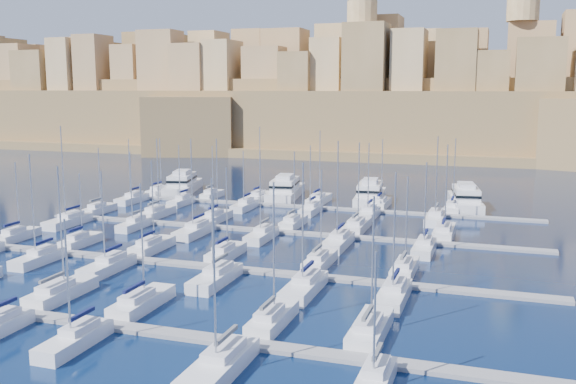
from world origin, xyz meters
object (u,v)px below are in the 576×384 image
(motor_yacht_a, at_px, (183,184))
(motor_yacht_d, at_px, (465,199))
(motor_yacht_b, at_px, (285,189))
(sailboat_4, at_px, (272,319))
(motor_yacht_c, at_px, (370,194))
(sailboat_2, at_px, (61,292))

(motor_yacht_a, distance_m, motor_yacht_d, 61.08)
(motor_yacht_b, distance_m, motor_yacht_d, 36.91)
(motor_yacht_a, height_order, motor_yacht_d, same)
(sailboat_4, bearing_deg, motor_yacht_d, 78.55)
(motor_yacht_b, height_order, motor_yacht_c, same)
(sailboat_4, height_order, motor_yacht_b, sailboat_4)
(sailboat_4, bearing_deg, sailboat_2, 179.11)
(motor_yacht_a, distance_m, motor_yacht_c, 42.42)
(sailboat_4, xyz_separation_m, motor_yacht_a, (-46.77, 70.62, 0.98))
(motor_yacht_b, bearing_deg, motor_yacht_a, -179.39)
(motor_yacht_b, xyz_separation_m, motor_yacht_d, (36.91, -0.23, 0.00))
(sailboat_2, distance_m, motor_yacht_c, 73.09)
(sailboat_2, relative_size, motor_yacht_a, 0.82)
(motor_yacht_a, bearing_deg, motor_yacht_d, 0.02)
(motor_yacht_a, relative_size, motor_yacht_d, 1.00)
(motor_yacht_c, bearing_deg, sailboat_2, -106.38)
(motor_yacht_c, bearing_deg, motor_yacht_d, 0.42)
(motor_yacht_a, bearing_deg, sailboat_2, -72.75)
(sailboat_2, height_order, motor_yacht_a, sailboat_2)
(sailboat_4, relative_size, motor_yacht_b, 0.77)
(motor_yacht_a, bearing_deg, motor_yacht_b, 0.61)
(motor_yacht_b, bearing_deg, motor_yacht_c, -1.15)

